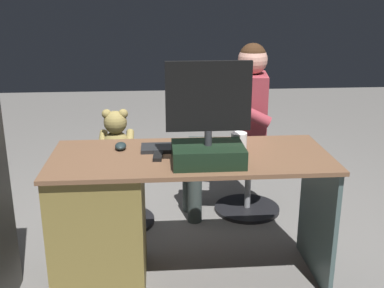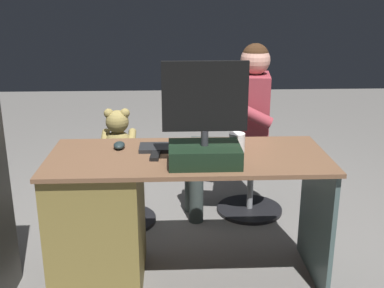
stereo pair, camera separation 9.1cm
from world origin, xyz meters
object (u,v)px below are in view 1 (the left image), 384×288
(desk, at_px, (119,217))
(monitor, at_px, (208,137))
(keyboard, at_px, (181,147))
(tv_remote, at_px, (158,155))
(computer_mouse, at_px, (121,146))
(person, at_px, (238,116))
(visitor_chair, at_px, (248,176))
(office_chair_teddy, at_px, (119,186))
(teddy_bear, at_px, (116,136))
(cup, at_px, (239,142))

(desk, relative_size, monitor, 2.89)
(keyboard, height_order, tv_remote, keyboard)
(monitor, relative_size, computer_mouse, 5.19)
(person, bearing_deg, tv_remote, 56.22)
(visitor_chair, height_order, person, person)
(tv_remote, distance_m, office_chair_teddy, 0.89)
(tv_remote, bearing_deg, monitor, 160.23)
(monitor, xyz_separation_m, tv_remote, (0.24, -0.11, -0.13))
(computer_mouse, bearing_deg, keyboard, 175.36)
(keyboard, bearing_deg, tv_remote, 43.00)
(desk, height_order, teddy_bear, teddy_bear)
(visitor_chair, relative_size, person, 0.39)
(computer_mouse, height_order, cup, cup)
(desk, distance_m, computer_mouse, 0.38)
(desk, distance_m, person, 1.16)
(desk, height_order, computer_mouse, computer_mouse)
(computer_mouse, relative_size, tv_remote, 0.64)
(keyboard, bearing_deg, computer_mouse, -4.64)
(computer_mouse, bearing_deg, office_chair_teddy, -82.78)
(office_chair_teddy, bearing_deg, tv_remote, 110.76)
(teddy_bear, bearing_deg, computer_mouse, 97.08)
(person, bearing_deg, office_chair_teddy, 7.85)
(keyboard, bearing_deg, monitor, 118.51)
(monitor, bearing_deg, desk, -15.47)
(tv_remote, height_order, visitor_chair, tv_remote)
(desk, xyz_separation_m, computer_mouse, (-0.02, -0.12, 0.36))
(cup, distance_m, tv_remote, 0.43)
(desk, relative_size, visitor_chair, 3.05)
(office_chair_teddy, distance_m, visitor_chair, 0.92)
(monitor, height_order, office_chair_teddy, monitor)
(desk, distance_m, visitor_chair, 1.19)
(tv_remote, xyz_separation_m, visitor_chair, (-0.64, -0.84, -0.46))
(visitor_chair, bearing_deg, cup, 74.30)
(teddy_bear, bearing_deg, office_chair_teddy, 90.00)
(desk, height_order, keyboard, keyboard)
(keyboard, relative_size, cup, 4.15)
(cup, bearing_deg, keyboard, -10.81)
(keyboard, height_order, visitor_chair, keyboard)
(desk, relative_size, office_chair_teddy, 3.05)
(monitor, distance_m, cup, 0.26)
(office_chair_teddy, xyz_separation_m, person, (-0.82, -0.11, 0.44))
(monitor, relative_size, teddy_bear, 1.49)
(monitor, height_order, teddy_bear, monitor)
(keyboard, distance_m, person, 0.83)
(cup, height_order, teddy_bear, cup)
(computer_mouse, distance_m, office_chair_teddy, 0.74)
(desk, bearing_deg, computer_mouse, -98.69)
(monitor, height_order, tv_remote, monitor)
(person, bearing_deg, teddy_bear, 7.10)
(person, bearing_deg, computer_mouse, 42.45)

